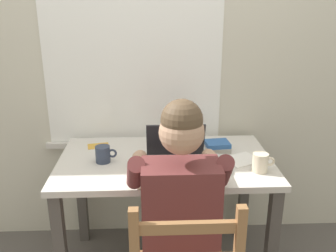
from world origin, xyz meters
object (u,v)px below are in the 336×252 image
Objects in this scene: computer_mouse at (225,169)px; landscape_photo_print at (98,146)px; coffee_mug_dark at (103,154)px; book_stack_main at (216,146)px; book_stack_side at (169,140)px; laptop at (177,158)px; desk at (165,176)px; seated_person at (179,207)px; coffee_mug_white at (261,163)px.

landscape_photo_print is at bearing 151.65° from computer_mouse.
coffee_mug_dark is 0.68m from book_stack_main.
laptop is at bearing -83.92° from book_stack_side.
coffee_mug_dark is (-0.35, -0.03, 0.16)m from desk.
laptop is 0.29m from book_stack_side.
desk is 0.39m from coffee_mug_dark.
landscape_photo_print is at bearing 176.28° from book_stack_side.
desk is 0.37m from book_stack_main.
laptop is 3.30× the size of computer_mouse.
computer_mouse is at bearing -39.59° from landscape_photo_print.
desk is 0.38m from computer_mouse.
desk is 0.20m from laptop.
seated_person is at bearing -65.71° from landscape_photo_print.
seated_person reaches higher than book_stack_main.
coffee_mug_white is at bearing 28.73° from seated_person.
coffee_mug_white is 0.66× the size of book_stack_side.
book_stack_side is (-0.47, 0.37, -0.00)m from coffee_mug_white.
desk is 6.68× the size of book_stack_side.
computer_mouse is 0.83m from landscape_photo_print.
coffee_mug_dark is at bearing 134.45° from seated_person.
coffee_mug_white reaches higher than book_stack_main.
laptop is 0.27m from computer_mouse.
book_stack_main is 1.08× the size of book_stack_side.
landscape_photo_print is at bearing 104.65° from coffee_mug_dark.
seated_person is 0.38m from computer_mouse.
laptop is 0.57m from landscape_photo_print.
book_stack_side reaches higher than landscape_photo_print.
landscape_photo_print is (-0.73, 0.09, -0.02)m from book_stack_main.
coffee_mug_white reaches higher than book_stack_side.
computer_mouse is 0.46m from book_stack_side.
book_stack_main is (0.32, 0.12, 0.14)m from desk.
coffee_mug_white reaches higher than coffee_mug_dark.
coffee_mug_dark reaches higher than book_stack_main.
book_stack_side is at bearing 128.14° from computer_mouse.
laptop is 2.54× the size of landscape_photo_print.
laptop is 2.71× the size of coffee_mug_white.
seated_person reaches higher than desk.
coffee_mug_white is 0.87m from coffee_mug_dark.
book_stack_main is at bearing -18.59° from landscape_photo_print.
seated_person is 3.82× the size of laptop.
computer_mouse is 0.50× the size of book_stack_main.
landscape_photo_print is (-0.46, 0.65, 0.06)m from seated_person.
computer_mouse reaches higher than desk.
laptop reaches higher than book_stack_side.
coffee_mug_white is at bearing -37.84° from book_stack_side.
desk is at bearing 96.44° from seated_person.
book_stack_side is (0.38, 0.21, -0.00)m from coffee_mug_dark.
desk is 0.98× the size of seated_person.
desk is 9.46× the size of landscape_photo_print.
book_stack_main reaches higher than landscape_photo_print.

